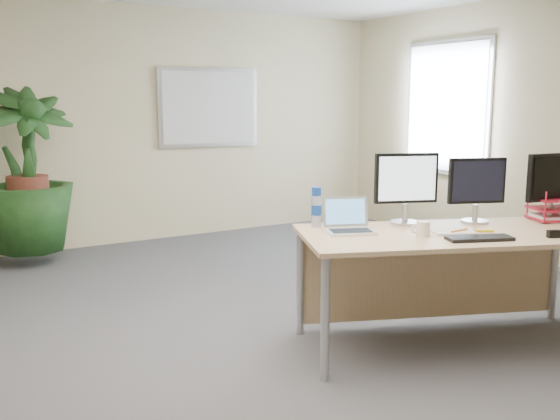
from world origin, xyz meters
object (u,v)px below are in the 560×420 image
laptop (348,223)px  monitor_right (477,186)px  monitor_left (406,184)px  floor_plant (28,191)px  desk (449,253)px

laptop → monitor_right: bearing=-13.8°
monitor_left → monitor_right: size_ratio=1.08×
monitor_left → laptop: (-0.48, 0.02, -0.23)m
floor_plant → desk: bearing=-59.4°
monitor_left → laptop: 0.53m
desk → monitor_left: monitor_left is taller
monitor_right → laptop: (-0.94, 0.23, -0.21)m
floor_plant → monitor_left: size_ratio=3.02×
desk → monitor_right: 0.53m
monitor_right → monitor_left: bearing=154.9°
desk → floor_plant: 4.17m
monitor_right → laptop: size_ratio=1.19×
laptop → monitor_left: bearing=-1.8°
floor_plant → monitor_right: bearing=-55.6°
monitor_left → monitor_right: (0.46, -0.22, -0.02)m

